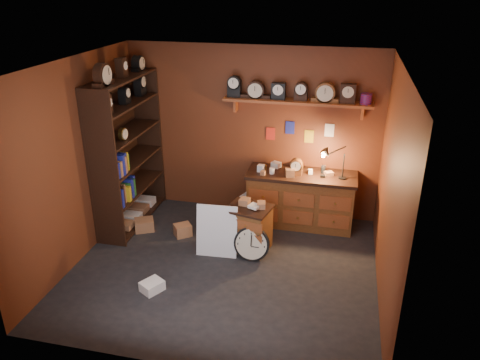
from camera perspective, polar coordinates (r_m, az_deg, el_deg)
The scene contains 11 objects.
floor at distance 6.44m, azimuth -1.91°, elevation -10.59°, with size 4.00×4.00×0.00m, color black.
room_shell at distance 5.74m, azimuth -1.43°, elevation 4.31°, with size 4.02×3.62×2.71m.
shelving_unit at distance 7.29m, azimuth -13.81°, elevation 4.00°, with size 0.47×1.60×2.58m.
workbench at distance 7.34m, azimuth 7.41°, elevation -1.95°, with size 1.67×0.66×1.36m.
low_cabinet at distance 6.65m, azimuth 1.12°, elevation -5.66°, with size 0.68×0.61×0.76m.
big_round_clock at distance 6.48m, azimuth 1.43°, elevation -7.78°, with size 0.49×0.16×0.50m.
white_panel at distance 6.72m, azimuth -2.79°, elevation -8.98°, with size 0.57×0.02×0.76m, color silver.
mini_fridge at distance 7.47m, azimuth 1.95°, elevation -3.47°, with size 0.54×0.56×0.44m.
floor_box_a at distance 7.41m, azimuth -11.59°, elevation -5.37°, with size 0.29×0.24×0.18m, color #9C6744.
floor_box_b at distance 6.08m, azimuth -10.66°, elevation -12.59°, with size 0.22×0.26×0.13m, color white.
floor_box_c at distance 7.17m, azimuth -6.99°, elevation -6.07°, with size 0.24×0.20×0.18m, color #9C6744.
Camera 1 is at (1.40, -5.14, 3.62)m, focal length 35.00 mm.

